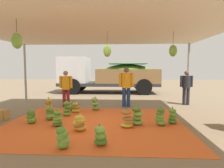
# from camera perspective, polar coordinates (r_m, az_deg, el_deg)

# --- Properties ---
(ground_plane) EXTENTS (40.00, 40.00, 0.00)m
(ground_plane) POSITION_cam_1_polar(r_m,az_deg,el_deg) (8.76, -2.30, -6.17)
(ground_plane) COLOR #7F6B51
(tarp_orange) EXTENTS (5.23, 4.26, 0.01)m
(tarp_orange) POSITION_cam_1_polar(r_m,az_deg,el_deg) (5.86, -5.17, -11.59)
(tarp_orange) COLOR #E05B23
(tarp_orange) RESTS_ON ground
(tent_canopy) EXTENTS (8.00, 7.00, 2.83)m
(tent_canopy) POSITION_cam_1_polar(r_m,az_deg,el_deg) (5.65, -5.45, 15.89)
(tent_canopy) COLOR #9EA0A5
(tent_canopy) RESTS_ON ground
(banana_bunch_0) EXTENTS (0.38, 0.38, 0.44)m
(banana_bunch_0) POSITION_cam_1_polar(r_m,az_deg,el_deg) (6.26, -22.89, -9.01)
(banana_bunch_0) COLOR #518428
(banana_bunch_0) RESTS_ON tarp_orange
(banana_bunch_1) EXTENTS (0.39, 0.39, 0.43)m
(banana_bunch_1) POSITION_cam_1_polar(r_m,az_deg,el_deg) (7.31, -10.73, -6.94)
(banana_bunch_1) COLOR gold
(banana_bunch_1) RESTS_ON tarp_orange
(banana_bunch_2) EXTENTS (0.43, 0.39, 0.41)m
(banana_bunch_2) POSITION_cam_1_polar(r_m,az_deg,el_deg) (7.68, -11.30, -6.47)
(banana_bunch_2) COLOR #518428
(banana_bunch_2) RESTS_ON tarp_orange
(banana_bunch_3) EXTENTS (0.45, 0.44, 0.46)m
(banana_bunch_3) POSITION_cam_1_polar(r_m,az_deg,el_deg) (5.20, -9.66, -11.42)
(banana_bunch_3) COLOR gold
(banana_bunch_3) RESTS_ON tarp_orange
(banana_bunch_4) EXTENTS (0.37, 0.39, 0.55)m
(banana_bunch_4) POSITION_cam_1_polar(r_m,az_deg,el_deg) (5.77, 14.14, -9.47)
(banana_bunch_4) COLOR #60932D
(banana_bunch_4) RESTS_ON tarp_orange
(banana_bunch_5) EXTENTS (0.44, 0.44, 0.58)m
(banana_bunch_5) POSITION_cam_1_polar(r_m,az_deg,el_deg) (5.67, 7.48, -9.53)
(banana_bunch_5) COLOR #75A83D
(banana_bunch_5) RESTS_ON tarp_orange
(banana_bunch_6) EXTENTS (0.40, 0.38, 0.53)m
(banana_bunch_6) POSITION_cam_1_polar(r_m,az_deg,el_deg) (7.60, -5.06, -6.05)
(banana_bunch_6) COLOR #60932D
(banana_bunch_6) RESTS_ON tarp_orange
(banana_bunch_7) EXTENTS (0.42, 0.42, 0.54)m
(banana_bunch_7) POSITION_cam_1_polar(r_m,az_deg,el_deg) (5.43, 4.43, -10.49)
(banana_bunch_7) COLOR gold
(banana_bunch_7) RESTS_ON tarp_orange
(banana_bunch_8) EXTENTS (0.37, 0.38, 0.55)m
(banana_bunch_8) POSITION_cam_1_polar(r_m,az_deg,el_deg) (6.85, -13.25, -7.28)
(banana_bunch_8) COLOR #60932D
(banana_bunch_8) RESTS_ON tarp_orange
(banana_bunch_9) EXTENTS (0.34, 0.33, 0.50)m
(banana_bunch_9) POSITION_cam_1_polar(r_m,az_deg,el_deg) (6.02, 17.59, -9.25)
(banana_bunch_9) COLOR #477523
(banana_bunch_9) RESTS_ON tarp_orange
(banana_bunch_10) EXTENTS (0.41, 0.42, 0.50)m
(banana_bunch_10) POSITION_cam_1_polar(r_m,az_deg,el_deg) (5.74, -15.89, -9.93)
(banana_bunch_10) COLOR #477523
(banana_bunch_10) RESTS_ON tarp_orange
(banana_bunch_11) EXTENTS (0.39, 0.42, 0.47)m
(banana_bunch_11) POSITION_cam_1_polar(r_m,az_deg,el_deg) (4.21, -3.44, -15.30)
(banana_bunch_11) COLOR #477523
(banana_bunch_11) RESTS_ON tarp_orange
(banana_bunch_12) EXTENTS (0.36, 0.35, 0.49)m
(banana_bunch_12) POSITION_cam_1_polar(r_m,az_deg,el_deg) (4.18, -14.45, -15.34)
(banana_bunch_12) COLOR #60932D
(banana_bunch_12) RESTS_ON tarp_orange
(banana_bunch_13) EXTENTS (0.35, 0.35, 0.57)m
(banana_bunch_13) POSITION_cam_1_polar(r_m,az_deg,el_deg) (7.59, -18.31, -6.12)
(banana_bunch_13) COLOR gold
(banana_bunch_13) RESTS_ON tarp_orange
(banana_bunch_14) EXTENTS (0.37, 0.38, 0.45)m
(banana_bunch_14) POSITION_cam_1_polar(r_m,az_deg,el_deg) (6.45, -17.91, -8.51)
(banana_bunch_14) COLOR #518428
(banana_bunch_14) RESTS_ON tarp_orange
(cargo_truck_main) EXTENTS (6.62, 2.48, 2.40)m
(cargo_truck_main) POSITION_cam_1_polar(r_m,az_deg,el_deg) (13.06, -1.66, 2.87)
(cargo_truck_main) COLOR #2D2D2D
(cargo_truck_main) RESTS_ON ground
(worker_0) EXTENTS (0.62, 0.38, 1.69)m
(worker_0) POSITION_cam_1_polar(r_m,az_deg,el_deg) (8.16, 4.28, 0.03)
(worker_0) COLOR navy
(worker_0) RESTS_ON ground
(worker_1) EXTENTS (0.57, 0.35, 1.54)m
(worker_1) POSITION_cam_1_polar(r_m,az_deg,el_deg) (8.41, -13.55, -0.55)
(worker_1) COLOR maroon
(worker_1) RESTS_ON ground
(worker_2) EXTENTS (0.57, 0.35, 1.55)m
(worker_2) POSITION_cam_1_polar(r_m,az_deg,el_deg) (9.23, 21.24, -0.27)
(worker_2) COLOR #26262D
(worker_2) RESTS_ON ground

